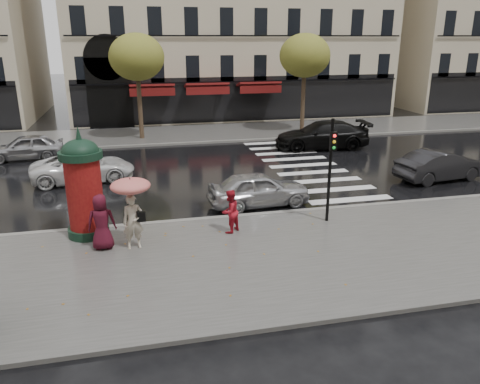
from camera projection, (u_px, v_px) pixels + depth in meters
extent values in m
plane|color=black|center=(227.00, 256.00, 14.26)|extent=(160.00, 160.00, 0.00)
cube|color=#474744|center=(231.00, 262.00, 13.77)|extent=(90.00, 7.00, 0.12)
cube|color=#474744|center=(172.00, 135.00, 31.81)|extent=(90.00, 6.00, 0.12)
cube|color=slate|center=(211.00, 219.00, 17.01)|extent=(90.00, 0.25, 0.14)
cube|color=slate|center=(176.00, 144.00, 29.03)|extent=(90.00, 0.25, 0.14)
cube|color=silver|center=(303.00, 165.00, 24.41)|extent=(3.60, 11.75, 0.01)
cylinder|color=#38281C|center=(140.00, 100.00, 29.66)|extent=(0.28, 0.28, 5.20)
ellipsoid|color=#536A21|center=(137.00, 57.00, 28.84)|extent=(3.40, 3.40, 2.89)
cylinder|color=#38281C|center=(303.00, 95.00, 32.01)|extent=(0.28, 0.28, 5.20)
ellipsoid|color=#536A21|center=(305.00, 55.00, 31.19)|extent=(3.40, 3.40, 2.89)
imported|color=#C0B39E|center=(133.00, 222.00, 14.31)|extent=(0.68, 0.49, 1.73)
cylinder|color=black|center=(132.00, 204.00, 14.13)|extent=(0.02, 0.02, 1.10)
ellipsoid|color=#E12A5F|center=(130.00, 186.00, 13.95)|extent=(1.20, 1.20, 0.42)
cone|color=black|center=(130.00, 178.00, 13.87)|extent=(0.04, 0.04, 0.09)
cube|color=black|center=(141.00, 217.00, 14.25)|extent=(0.25, 0.12, 0.32)
imported|color=#B31624|center=(230.00, 211.00, 15.53)|extent=(0.91, 0.88, 1.47)
imported|color=#480E1D|center=(102.00, 222.00, 14.26)|extent=(0.87, 0.58, 1.75)
cylinder|color=black|center=(89.00, 231.00, 15.50)|extent=(1.32, 1.32, 0.28)
cylinder|color=maroon|center=(85.00, 193.00, 15.08)|extent=(1.13, 1.13, 2.35)
cylinder|color=black|center=(80.00, 155.00, 14.68)|extent=(1.35, 1.35, 0.24)
ellipsoid|color=black|center=(80.00, 152.00, 14.65)|extent=(1.17, 1.17, 0.82)
cone|color=black|center=(78.00, 133.00, 14.46)|extent=(0.19, 0.19, 0.42)
cylinder|color=black|center=(330.00, 171.00, 16.16)|extent=(0.11, 0.11, 3.66)
cube|color=black|center=(333.00, 141.00, 15.62)|extent=(0.25, 0.19, 0.64)
imported|color=#B4B5B9|center=(259.00, 189.00, 18.38)|extent=(4.10, 1.86, 1.37)
imported|color=black|center=(441.00, 165.00, 21.69)|extent=(4.45, 2.07, 1.41)
imported|color=white|center=(83.00, 168.00, 21.55)|extent=(4.80, 2.60, 1.28)
imported|color=black|center=(322.00, 135.00, 27.90)|extent=(5.76, 2.78, 1.62)
imported|color=#99989D|center=(26.00, 147.00, 25.38)|extent=(4.15, 2.06, 1.36)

